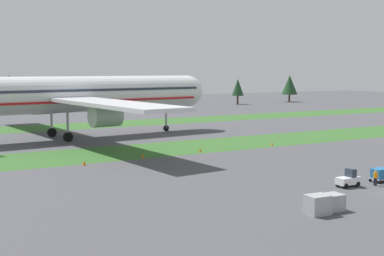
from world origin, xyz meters
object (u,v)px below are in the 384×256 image
at_px(airliner, 71,94).
at_px(baggage_tug, 348,179).
at_px(uld_container_1, 332,202).
at_px(uld_container_0, 318,205).
at_px(taxiway_marker_1, 84,163).
at_px(cargo_dolly_lead, 381,174).
at_px(ground_crew_marshaller, 376,177).
at_px(taxiway_marker_0, 272,144).
at_px(taxiway_marker_2, 143,156).
at_px(taxiway_marker_3, 200,150).

height_order(airliner, baggage_tug, airliner).
bearing_deg(baggage_tug, uld_container_1, 126.01).
relative_size(airliner, uld_container_0, 36.18).
bearing_deg(uld_container_1, baggage_tug, 36.09).
distance_m(airliner, taxiway_marker_1, 29.88).
distance_m(baggage_tug, cargo_dolly_lead, 5.03).
bearing_deg(ground_crew_marshaller, taxiway_marker_0, 156.51).
bearing_deg(taxiway_marker_0, cargo_dolly_lead, -104.17).
relative_size(uld_container_0, taxiway_marker_2, 3.24).
height_order(baggage_tug, taxiway_marker_3, baggage_tug).
xyz_separation_m(airliner, uld_container_1, (5.51, -60.86, -7.40)).
height_order(airliner, uld_container_0, airliner).
xyz_separation_m(ground_crew_marshaller, uld_container_1, (-11.55, -5.17, -0.19)).
bearing_deg(uld_container_0, uld_container_1, 10.36).
height_order(cargo_dolly_lead, uld_container_1, cargo_dolly_lead).
xyz_separation_m(ground_crew_marshaller, taxiway_marker_2, (-14.70, 29.09, -0.64)).
height_order(airliner, ground_crew_marshaller, airliner).
height_order(ground_crew_marshaller, taxiway_marker_1, ground_crew_marshaller).
relative_size(baggage_tug, taxiway_marker_3, 4.29).
relative_size(baggage_tug, uld_container_0, 1.30).
relative_size(uld_container_1, taxiway_marker_3, 3.30).
bearing_deg(ground_crew_marshaller, taxiway_marker_3, -177.19).
bearing_deg(taxiway_marker_0, airliner, 135.84).
distance_m(ground_crew_marshaller, taxiway_marker_0, 31.46).
height_order(cargo_dolly_lead, taxiway_marker_2, cargo_dolly_lead).
xyz_separation_m(uld_container_0, taxiway_marker_3, (8.84, 35.43, -0.57)).
height_order(baggage_tug, cargo_dolly_lead, baggage_tug).
bearing_deg(airliner, taxiway_marker_3, 20.02).
relative_size(taxiway_marker_0, taxiway_marker_2, 0.94).
bearing_deg(ground_crew_marshaller, uld_container_0, -73.97).
xyz_separation_m(ground_crew_marshaller, taxiway_marker_1, (-23.90, 27.67, -0.60)).
bearing_deg(cargo_dolly_lead, taxiway_marker_3, 13.16).
distance_m(airliner, uld_container_1, 61.55).
distance_m(uld_container_1, taxiway_marker_0, 40.94).
distance_m(cargo_dolly_lead, taxiway_marker_3, 29.59).
bearing_deg(taxiway_marker_3, uld_container_0, -104.01).
distance_m(cargo_dolly_lead, taxiway_marker_0, 29.86).
xyz_separation_m(baggage_tug, taxiway_marker_2, (-11.72, 28.02, -0.51)).
height_order(airliner, uld_container_1, airliner).
xyz_separation_m(taxiway_marker_1, taxiway_marker_2, (9.20, 1.43, -0.03)).
bearing_deg(taxiway_marker_3, uld_container_1, -101.01).
bearing_deg(uld_container_0, ground_crew_marshaller, 22.21).
bearing_deg(uld_container_1, uld_container_0, -169.64).
bearing_deg(cargo_dolly_lead, uld_container_0, 112.91).
bearing_deg(taxiway_marker_3, taxiway_marker_2, -175.47).
bearing_deg(baggage_tug, ground_crew_marshaller, -110.01).
xyz_separation_m(baggage_tug, taxiway_marker_0, (12.33, 28.95, -0.53)).
bearing_deg(baggage_tug, cargo_dolly_lead, -90.00).
xyz_separation_m(ground_crew_marshaller, taxiway_marker_0, (9.36, 30.03, -0.66)).
distance_m(airliner, cargo_dolly_lead, 58.30).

